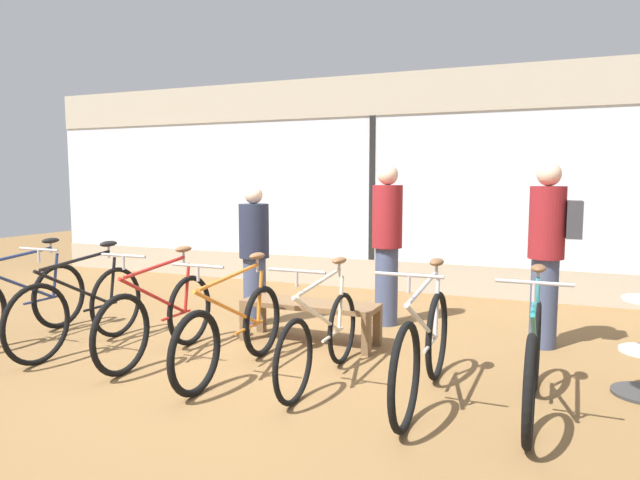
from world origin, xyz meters
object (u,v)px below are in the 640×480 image
bicycle_far_left (20,302)px  bicycle_left (81,308)px  bicycle_center (233,331)px  customer_near_rack (254,253)px  bicycle_center_left (159,317)px  bicycle_center_right (321,337)px  customer_mid_floor (387,241)px  bicycle_far_right (533,361)px  customer_by_window (548,248)px  display_bench (310,309)px  bicycle_right (423,349)px

bicycle_far_left → bicycle_left: bicycle_left is taller
bicycle_center → customer_near_rack: customer_near_rack is taller
bicycle_center_left → bicycle_center_right: 1.62m
bicycle_center → customer_mid_floor: bearing=70.2°
bicycle_center_right → bicycle_far_right: size_ratio=0.96×
bicycle_center_left → customer_near_rack: size_ratio=1.06×
bicycle_left → customer_mid_floor: 3.30m
bicycle_center_left → customer_by_window: size_ratio=0.92×
bicycle_far_left → display_bench: bearing=20.2°
bicycle_far_left → bicycle_center: size_ratio=1.01×
customer_by_window → bicycle_center_left: bearing=-152.1°
bicycle_center_right → customer_mid_floor: 2.07m
customer_mid_floor → bicycle_far_left: bearing=-148.4°
bicycle_center_left → bicycle_far_left: bearing=-178.7°
customer_near_rack → customer_by_window: 3.12m
bicycle_right → bicycle_far_right: size_ratio=1.03×
bicycle_center → bicycle_right: bearing=0.3°
bicycle_left → customer_mid_floor: size_ratio=0.95×
bicycle_far_right → bicycle_center_right: bearing=178.1°
bicycle_center → customer_by_window: bearing=36.8°
customer_mid_floor → bicycle_center_right: bearing=-89.6°
bicycle_far_left → bicycle_center_left: bicycle_far_left is taller
bicycle_far_left → display_bench: (2.83, 1.04, -0.05)m
display_bench → customer_by_window: (2.21, 0.75, 0.64)m
display_bench → customer_near_rack: customer_near_rack is taller
bicycle_center_right → customer_near_rack: size_ratio=1.06×
bicycle_center_left → customer_by_window: bearing=27.9°
bicycle_right → display_bench: (-1.40, 1.08, -0.05)m
bicycle_left → bicycle_center: size_ratio=1.00×
bicycle_right → customer_mid_floor: customer_mid_floor is taller
bicycle_far_left → customer_near_rack: bearing=37.6°
customer_by_window → customer_mid_floor: 1.72m
bicycle_center → customer_mid_floor: (0.76, 2.11, 0.60)m
bicycle_left → bicycle_right: bearing=-0.5°
bicycle_center → customer_mid_floor: size_ratio=0.95×
bicycle_right → customer_mid_floor: (-0.89, 2.10, 0.57)m
bicycle_far_left → customer_by_window: 5.38m
bicycle_far_left → bicycle_center: (2.58, -0.05, -0.03)m
bicycle_center_left → bicycle_left: bearing=-176.6°
bicycle_center_left → customer_by_window: customer_by_window is taller
bicycle_right → customer_mid_floor: size_ratio=0.99×
bicycle_center_right → bicycle_right: (0.87, -0.11, 0.03)m
customer_near_rack → customer_by_window: customer_by_window is taller
bicycle_left → bicycle_right: size_ratio=0.96×
bicycle_center_right → display_bench: bearing=118.4°
customer_by_window → customer_mid_floor: bearing=171.2°
customer_mid_floor → bicycle_center_left: bearing=-128.5°
bicycle_far_right → display_bench: 2.40m
bicycle_right → customer_near_rack: size_ratio=1.14×
bicycle_left → display_bench: size_ratio=1.24×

